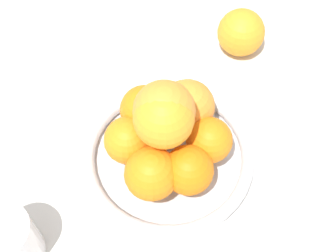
# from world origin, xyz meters

# --- Properties ---
(ground_plane) EXTENTS (4.00, 4.00, 0.00)m
(ground_plane) POSITION_xyz_m (0.00, 0.00, 0.00)
(ground_plane) COLOR beige
(fruit_bowl) EXTENTS (0.25, 0.25, 0.03)m
(fruit_bowl) POSITION_xyz_m (0.00, 0.00, 0.02)
(fruit_bowl) COLOR silver
(fruit_bowl) RESTS_ON ground_plane
(orange_pile) EXTENTS (0.19, 0.18, 0.14)m
(orange_pile) POSITION_xyz_m (-0.00, -0.00, 0.09)
(orange_pile) COLOR orange
(orange_pile) RESTS_ON fruit_bowl
(stray_orange) EXTENTS (0.08, 0.08, 0.08)m
(stray_orange) POSITION_xyz_m (-0.25, -0.05, 0.04)
(stray_orange) COLOR orange
(stray_orange) RESTS_ON ground_plane
(drinking_glass) EXTENTS (0.08, 0.08, 0.09)m
(drinking_glass) POSITION_xyz_m (0.24, -0.07, 0.04)
(drinking_glass) COLOR white
(drinking_glass) RESTS_ON ground_plane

